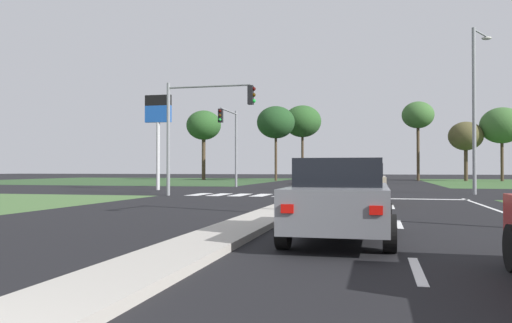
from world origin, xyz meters
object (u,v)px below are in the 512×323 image
object	(u,v)px
car_beige_near	(362,183)
car_grey_second	(341,198)
car_white_fourth	(326,175)
traffic_signal_near_left	(199,117)
treeline_sixth	(502,126)
traffic_signal_far_left	(231,134)
street_lamp_second	(475,101)
treeline_second	(276,123)
treeline_third	(302,122)
pedestrian_at_median	(340,171)
fuel_price_totem	(158,120)
treeline_fifth	(466,136)
treeline_near	(204,126)
treeline_fourth	(418,116)
car_maroon_fifth	(318,176)

from	to	relation	value
car_beige_near	car_grey_second	distance (m)	11.11
car_white_fourth	traffic_signal_near_left	world-z (taller)	traffic_signal_near_left
car_white_fourth	treeline_sixth	world-z (taller)	treeline_sixth
traffic_signal_far_left	traffic_signal_near_left	world-z (taller)	traffic_signal_near_left
street_lamp_second	treeline_second	bearing A→B (deg)	119.98
treeline_third	pedestrian_at_median	bearing A→B (deg)	-75.40
car_beige_near	traffic_signal_far_left	distance (m)	18.59
fuel_price_totem	treeline_fifth	distance (m)	39.32
street_lamp_second	treeline_second	world-z (taller)	street_lamp_second
car_grey_second	car_beige_near	bearing A→B (deg)	89.53
traffic_signal_far_left	car_grey_second	bearing A→B (deg)	-69.53
car_grey_second	treeline_fifth	size ratio (longest dim) A/B	0.68
car_grey_second	street_lamp_second	size ratio (longest dim) A/B	0.51
car_grey_second	treeline_second	size ratio (longest dim) A/B	0.53
car_grey_second	treeline_fifth	xyz separation A→B (m)	(10.55, 52.51, 4.29)
treeline_second	treeline_near	bearing A→B (deg)	163.42
car_grey_second	treeline_third	world-z (taller)	treeline_third
traffic_signal_far_left	treeline_fourth	bearing A→B (deg)	60.19
street_lamp_second	pedestrian_at_median	size ratio (longest dim) A/B	5.17
fuel_price_totem	treeline_third	xyz separation A→B (m)	(4.85, 33.15, 2.80)
car_maroon_fifth	treeline_third	world-z (taller)	treeline_third
pedestrian_at_median	treeline_fourth	xyz separation A→B (m)	(7.53, 23.05, 6.46)
car_grey_second	pedestrian_at_median	xyz separation A→B (m)	(-2.15, 30.05, 0.40)
treeline_second	treeline_fourth	xyz separation A→B (m)	(16.22, 4.28, 0.86)
treeline_fourth	treeline_fifth	distance (m)	5.80
traffic_signal_far_left	treeline_fifth	bearing A→B (deg)	51.88
car_grey_second	treeline_near	size ratio (longest dim) A/B	0.52
car_grey_second	traffic_signal_far_left	xyz separation A→B (m)	(-9.88, 26.47, 3.20)
treeline_third	treeline_sixth	size ratio (longest dim) A/B	1.13
treeline_second	treeline_fifth	distance (m)	21.77
treeline_near	treeline_third	xyz separation A→B (m)	(12.23, 2.67, 0.51)
car_maroon_fifth	car_white_fourth	bearing A→B (deg)	-89.91
pedestrian_at_median	treeline_near	bearing A→B (deg)	118.59
pedestrian_at_median	treeline_near	distance (m)	29.14
street_lamp_second	pedestrian_at_median	world-z (taller)	street_lamp_second
car_beige_near	treeline_sixth	world-z (taller)	treeline_sixth
treeline_fifth	treeline_sixth	bearing A→B (deg)	-1.01
car_grey_second	treeline_fourth	xyz separation A→B (m)	(5.38, 53.11, 6.86)
car_maroon_fifth	fuel_price_totem	bearing A→B (deg)	58.55
street_lamp_second	treeline_fourth	world-z (taller)	treeline_fourth
treeline_third	treeline_fifth	size ratio (longest dim) A/B	1.39
car_maroon_fifth	street_lamp_second	xyz separation A→B (m)	(10.38, -16.03, 4.32)
traffic_signal_far_left	treeline_third	bearing A→B (deg)	87.18
traffic_signal_near_left	fuel_price_totem	distance (m)	8.30
treeline_third	treeline_second	bearing A→B (deg)	-112.55
traffic_signal_near_left	treeline_fifth	distance (m)	42.13
traffic_signal_near_left	treeline_sixth	xyz separation A→B (m)	(22.56, 37.64, 2.23)
traffic_signal_near_left	treeline_near	world-z (taller)	treeline_near
car_grey_second	treeline_fifth	distance (m)	53.73
car_beige_near	treeline_fifth	xyz separation A→B (m)	(10.46, 41.39, 4.28)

